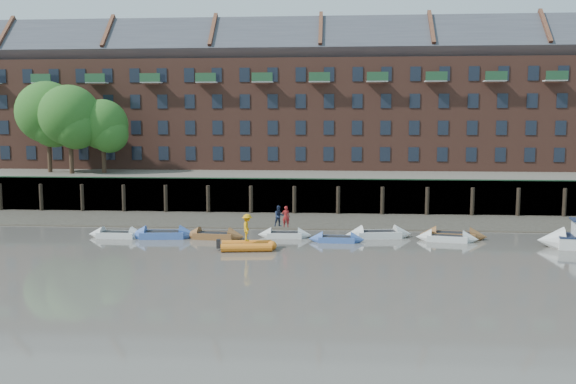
# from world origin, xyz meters

# --- Properties ---
(ground) EXTENTS (220.00, 220.00, 0.00)m
(ground) POSITION_xyz_m (0.00, 0.00, 0.00)
(ground) COLOR #5D5851
(ground) RESTS_ON ground
(foreshore) EXTENTS (110.00, 8.00, 0.50)m
(foreshore) POSITION_xyz_m (0.00, 18.00, 0.00)
(foreshore) COLOR #3D382F
(foreshore) RESTS_ON ground
(mud_band) EXTENTS (110.00, 1.60, 0.10)m
(mud_band) POSITION_xyz_m (0.00, 14.60, 0.00)
(mud_band) COLOR #4C4336
(mud_band) RESTS_ON ground
(river_wall) EXTENTS (110.00, 1.23, 3.30)m
(river_wall) POSITION_xyz_m (-0.00, 22.38, 1.59)
(river_wall) COLOR #2D2A26
(river_wall) RESTS_ON ground
(bank_terrace) EXTENTS (110.00, 28.00, 3.20)m
(bank_terrace) POSITION_xyz_m (0.00, 36.00, 1.60)
(bank_terrace) COLOR #5E594D
(bank_terrace) RESTS_ON ground
(apartment_terrace) EXTENTS (80.60, 15.56, 20.98)m
(apartment_terrace) POSITION_xyz_m (-0.00, 36.99, 12.82)
(apartment_terrace) COLOR brown
(apartment_terrace) RESTS_ON bank_terrace
(tree_cluster) EXTENTS (11.76, 7.74, 9.40)m
(tree_cluster) POSITION_xyz_m (-25.62, 27.35, 9.00)
(tree_cluster) COLOR #3A281C
(tree_cluster) RESTS_ON bank_terrace
(rowboat_0) EXTENTS (4.36, 1.39, 1.25)m
(rowboat_0) POSITION_xyz_m (-14.26, 9.60, 0.22)
(rowboat_0) COLOR silver
(rowboat_0) RESTS_ON ground
(rowboat_1) EXTENTS (5.07, 1.98, 1.43)m
(rowboat_1) POSITION_xyz_m (-10.86, 9.66, 0.25)
(rowboat_1) COLOR #3E61B0
(rowboat_1) RESTS_ON ground
(rowboat_2) EXTENTS (4.64, 1.79, 1.31)m
(rowboat_2) POSITION_xyz_m (-7.05, 9.67, 0.23)
(rowboat_2) COLOR brown
(rowboat_2) RESTS_ON ground
(rowboat_3) EXTENTS (3.96, 1.19, 1.15)m
(rowboat_3) POSITION_xyz_m (-1.98, 10.53, 0.20)
(rowboat_3) COLOR silver
(rowboat_3) RESTS_ON ground
(rowboat_4) EXTENTS (3.98, 1.27, 1.15)m
(rowboat_4) POSITION_xyz_m (1.82, 9.15, 0.20)
(rowboat_4) COLOR #3E61B0
(rowboat_4) RESTS_ON ground
(rowboat_5) EXTENTS (5.10, 2.22, 1.43)m
(rowboat_5) POSITION_xyz_m (4.90, 10.99, 0.25)
(rowboat_5) COLOR silver
(rowboat_5) RESTS_ON ground
(rowboat_6) EXTENTS (4.48, 1.98, 1.25)m
(rowboat_6) POSITION_xyz_m (9.67, 10.05, 0.22)
(rowboat_6) COLOR silver
(rowboat_6) RESTS_ON ground
(rowboat_7) EXTENTS (4.92, 2.07, 1.38)m
(rowboat_7) POSITION_xyz_m (10.25, 10.94, 0.24)
(rowboat_7) COLOR brown
(rowboat_7) RESTS_ON ground
(rib_tender) EXTENTS (3.76, 2.15, 0.64)m
(rib_tender) POSITION_xyz_m (-3.99, 6.04, 0.28)
(rib_tender) COLOR orange
(rib_tender) RESTS_ON ground
(person_rower_a) EXTENTS (0.59, 0.40, 1.56)m
(person_rower_a) POSITION_xyz_m (-1.89, 10.57, 1.55)
(person_rower_a) COLOR maroon
(person_rower_a) RESTS_ON rowboat_3
(person_rower_b) EXTENTS (0.92, 0.82, 1.56)m
(person_rower_b) POSITION_xyz_m (-2.42, 10.80, 1.55)
(person_rower_b) COLOR #19233F
(person_rower_b) RESTS_ON rowboat_3
(person_rib_crew) EXTENTS (0.78, 1.23, 1.81)m
(person_rib_crew) POSITION_xyz_m (-4.11, 6.10, 1.50)
(person_rib_crew) COLOR orange
(person_rib_crew) RESTS_ON rib_tender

